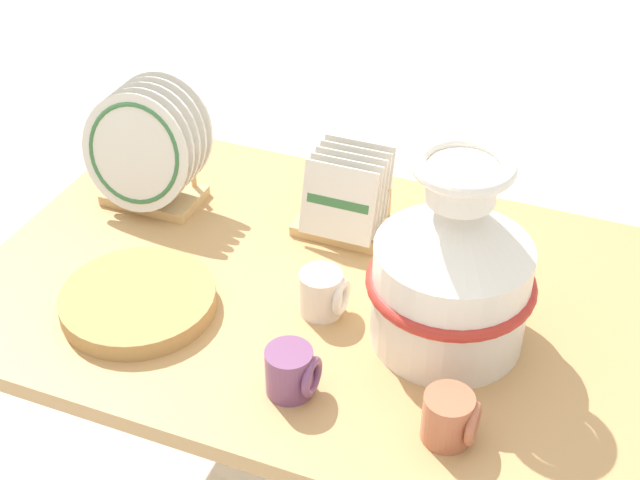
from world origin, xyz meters
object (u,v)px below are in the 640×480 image
Objects in this scene: dish_rack_square_plates at (347,204)px; mug_cream_glaze at (323,293)px; dish_rack_round_plates at (147,153)px; mug_plum_glaze at (292,372)px; wicker_charger_stack at (138,301)px; mug_terracotta_glaze at (450,418)px; ceramic_vase at (453,267)px.

mug_cream_glaze is at bearing -79.27° from dish_rack_square_plates.
dish_rack_round_plates reaches higher than mug_plum_glaze.
mug_terracotta_glaze is at bearing -8.43° from wicker_charger_stack.
wicker_charger_stack is at bearing -166.10° from ceramic_vase.
mug_plum_glaze is at bearing -80.88° from dish_rack_square_plates.
dish_rack_square_plates is 0.71× the size of wicker_charger_stack.
ceramic_vase is 4.22× the size of mug_plum_glaze.
mug_terracotta_glaze is (0.61, -0.09, 0.03)m from wicker_charger_stack.
ceramic_vase is at bearing 48.08° from mug_plum_glaze.
mug_plum_glaze is (0.35, -0.09, 0.03)m from wicker_charger_stack.
ceramic_vase is 4.22× the size of mug_cream_glaze.
dish_rack_square_plates reaches higher than mug_cream_glaze.
mug_cream_glaze is (-0.23, -0.02, -0.11)m from ceramic_vase.
mug_plum_glaze is at bearing -39.18° from dish_rack_round_plates.
mug_cream_glaze reaches higher than wicker_charger_stack.
wicker_charger_stack is 0.34m from mug_cream_glaze.
dish_rack_round_plates is at bearing 151.86° from mug_terracotta_glaze.
dish_rack_square_plates is 0.47m from mug_plum_glaze.
ceramic_vase is 0.73m from dish_rack_round_plates.
mug_terracotta_glaze is at bearing -73.70° from ceramic_vase.
mug_cream_glaze is at bearing 144.57° from mug_terracotta_glaze.
ceramic_vase reaches higher than mug_terracotta_glaze.
ceramic_vase reaches higher than dish_rack_square_plates.
mug_cream_glaze is (-0.29, 0.21, 0.00)m from mug_terracotta_glaze.
ceramic_vase is at bearing 106.30° from mug_terracotta_glaze.
dish_rack_round_plates is 0.88m from mug_terracotta_glaze.
mug_terracotta_glaze is (0.07, -0.23, -0.11)m from ceramic_vase.
mug_plum_glaze and mug_cream_glaze have the same top height.
dish_rack_round_plates reaches higher than wicker_charger_stack.
mug_terracotta_glaze is (0.77, -0.41, -0.08)m from dish_rack_round_plates.
dish_rack_square_plates is 2.35× the size of mug_terracotta_glaze.
ceramic_vase is 0.25m from mug_cream_glaze.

